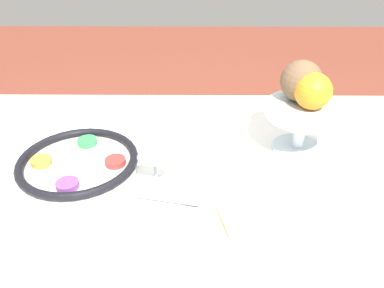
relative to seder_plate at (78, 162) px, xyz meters
The scene contains 12 objects.
dining_table 0.46m from the seder_plate, ahead, with size 1.51×0.81×0.74m.
seder_plate is the anchor object (origin of this frame).
wine_glass 0.22m from the seder_plate, 19.37° to the right, with size 0.07×0.07×0.15m.
fruit_stand 0.55m from the seder_plate, ahead, with size 0.18×0.18×0.13m.
orange_fruit 0.57m from the seder_plate, ahead, with size 0.09×0.09×0.09m.
coconut 0.57m from the seder_plate, 11.84° to the left, with size 0.10×0.10×0.10m.
bread_plate 0.42m from the seder_plate, 23.92° to the right, with size 0.18×0.18×0.02m.
napkin_roll 0.27m from the seder_plate, 26.11° to the right, with size 0.18×0.08×0.05m.
cup_near 0.24m from the seder_plate, 16.56° to the left, with size 0.07×0.07×0.07m.
fork_left 0.26m from the seder_plate, 85.79° to the left, with size 0.08×0.17×0.01m.
fork_right 0.27m from the seder_plate, 79.33° to the left, with size 0.09×0.17×0.01m.
spoon 0.29m from the seder_plate, 34.99° to the right, with size 0.16×0.04×0.01m.
Camera 1 is at (0.03, -0.72, 1.26)m, focal length 35.00 mm.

